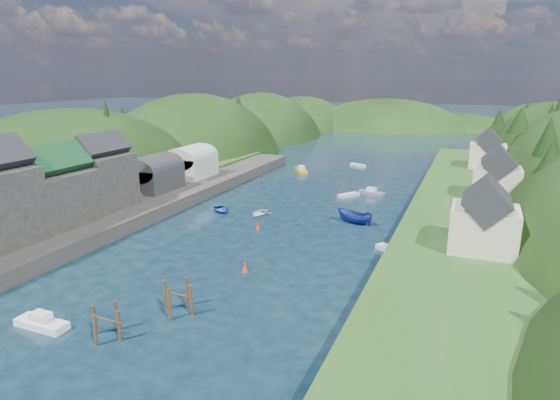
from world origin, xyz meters
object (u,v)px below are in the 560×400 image
at_px(channel_buoy_near, 245,268).
at_px(piling_cluster_far, 178,300).
at_px(piling_cluster_near, 107,325).
at_px(channel_buoy_far, 258,226).

bearing_deg(channel_buoy_near, piling_cluster_far, -98.04).
height_order(piling_cluster_near, piling_cluster_far, piling_cluster_far).
xyz_separation_m(piling_cluster_near, piling_cluster_far, (3.08, 5.94, 0.14)).
bearing_deg(channel_buoy_far, channel_buoy_near, -70.41).
height_order(channel_buoy_near, channel_buoy_far, same).
relative_size(piling_cluster_far, channel_buoy_far, 3.26).
xyz_separation_m(piling_cluster_near, channel_buoy_far, (-0.40, 30.72, -0.61)).
xyz_separation_m(piling_cluster_near, channel_buoy_near, (4.60, 16.67, -0.61)).
height_order(piling_cluster_near, channel_buoy_near, piling_cluster_near).
bearing_deg(piling_cluster_far, channel_buoy_near, 81.96).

